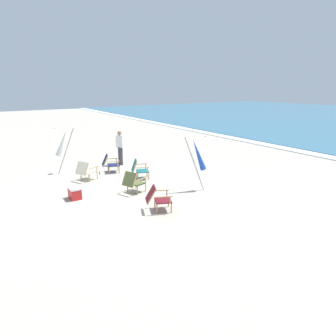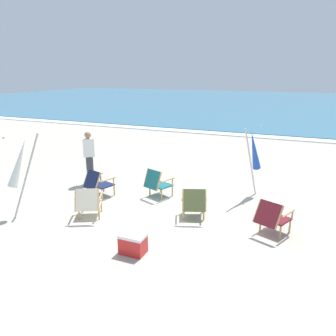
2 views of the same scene
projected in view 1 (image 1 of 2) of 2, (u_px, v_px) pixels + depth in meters
ground_plane at (120, 188)px, 11.02m from camera, size 80.00×80.00×0.00m
surf_band at (304, 152)px, 17.00m from camera, size 80.00×1.10×0.06m
beach_chair_back_right at (110, 163)px, 12.96m from camera, size 0.76×0.86×0.80m
beach_chair_far_center at (133, 181)px, 10.45m from camera, size 0.79×0.88×0.80m
beach_chair_front_right at (139, 169)px, 12.06m from camera, size 0.78×0.84×0.82m
beach_chair_back_left at (157, 197)px, 8.97m from camera, size 0.82×0.93×0.78m
beach_chair_front_left at (86, 170)px, 11.82m from camera, size 0.84×0.91×0.80m
umbrella_furled_blue at (198, 155)px, 10.49m from camera, size 0.45×0.80×2.00m
umbrella_furled_white at (62, 144)px, 12.63m from camera, size 0.47×0.83×1.99m
person_near_chairs at (120, 148)px, 14.09m from camera, size 0.39×0.36×1.63m
cooler_box at (75, 193)px, 10.00m from camera, size 0.49×0.35×0.40m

